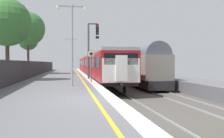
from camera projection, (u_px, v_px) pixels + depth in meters
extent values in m
cube|color=slate|center=(44.00, 112.00, 10.72)|extent=(6.40, 110.00, 1.00)
cube|color=silver|center=(112.00, 98.00, 11.17)|extent=(0.60, 110.00, 0.01)
cube|color=yellow|center=(95.00, 99.00, 11.05)|extent=(0.12, 110.00, 0.01)
cube|color=gray|center=(134.00, 119.00, 11.35)|extent=(0.07, 110.00, 0.08)
cube|color=gray|center=(165.00, 118.00, 11.58)|extent=(0.07, 110.00, 0.08)
cube|color=gray|center=(217.00, 116.00, 11.99)|extent=(0.07, 110.00, 0.08)
cube|color=maroon|center=(103.00, 65.00, 27.79)|extent=(2.80, 20.28, 2.30)
cube|color=black|center=(103.00, 77.00, 27.82)|extent=(2.64, 19.68, 0.25)
cube|color=gray|center=(103.00, 54.00, 27.76)|extent=(2.68, 20.28, 0.24)
cube|color=black|center=(90.00, 63.00, 27.55)|extent=(0.02, 18.68, 0.84)
cube|color=red|center=(94.00, 67.00, 22.56)|extent=(0.03, 1.10, 1.90)
cube|color=red|center=(87.00, 66.00, 32.57)|extent=(0.03, 1.10, 1.90)
cylinder|color=black|center=(105.00, 89.00, 20.27)|extent=(0.12, 0.84, 0.84)
cylinder|color=black|center=(124.00, 88.00, 20.52)|extent=(0.12, 0.84, 0.84)
cylinder|color=black|center=(90.00, 78.00, 35.14)|extent=(0.12, 0.84, 0.84)
cylinder|color=black|center=(102.00, 78.00, 35.40)|extent=(0.12, 0.84, 0.84)
cube|color=maroon|center=(89.00, 64.00, 48.39)|extent=(2.80, 20.28, 2.30)
cube|color=black|center=(89.00, 71.00, 48.42)|extent=(2.64, 19.68, 0.25)
cube|color=gray|center=(89.00, 58.00, 48.36)|extent=(2.68, 20.28, 0.24)
cube|color=black|center=(81.00, 63.00, 48.16)|extent=(0.02, 18.68, 0.84)
cube|color=red|center=(83.00, 65.00, 43.16)|extent=(0.03, 1.10, 1.90)
cube|color=red|center=(80.00, 65.00, 53.17)|extent=(0.03, 1.10, 1.90)
cylinder|color=black|center=(88.00, 76.00, 40.87)|extent=(0.12, 0.84, 0.84)
cylinder|color=black|center=(97.00, 76.00, 41.12)|extent=(0.12, 0.84, 0.84)
cylinder|color=black|center=(83.00, 72.00, 55.75)|extent=(0.12, 0.84, 0.84)
cylinder|color=black|center=(90.00, 72.00, 56.00)|extent=(0.12, 0.84, 0.84)
cube|color=silver|center=(121.00, 70.00, 17.83)|extent=(2.70, 0.10, 1.70)
cube|color=black|center=(121.00, 59.00, 17.80)|extent=(2.40, 0.08, 0.80)
cube|color=silver|center=(121.00, 68.00, 17.69)|extent=(0.80, 0.24, 1.80)
cylinder|color=white|center=(108.00, 81.00, 17.63)|extent=(0.18, 0.06, 0.18)
cylinder|color=white|center=(135.00, 81.00, 17.94)|extent=(0.18, 0.06, 0.18)
cylinder|color=black|center=(122.00, 85.00, 17.57)|extent=(0.20, 0.35, 0.20)
cube|color=black|center=(89.00, 56.00, 48.35)|extent=(0.60, 0.90, 0.20)
cube|color=#232326|center=(140.00, 80.00, 27.92)|extent=(2.30, 13.49, 0.79)
cube|color=gray|center=(140.00, 67.00, 27.88)|extent=(2.60, 12.69, 2.22)
cylinder|color=#515660|center=(140.00, 56.00, 27.86)|extent=(2.39, 12.29, 2.39)
cylinder|color=black|center=(146.00, 86.00, 23.12)|extent=(0.12, 0.84, 0.84)
cylinder|color=black|center=(162.00, 85.00, 23.37)|extent=(0.12, 0.84, 0.84)
cylinder|color=black|center=(124.00, 79.00, 32.47)|extent=(0.12, 0.84, 0.84)
cylinder|color=black|center=(136.00, 79.00, 32.73)|extent=(0.12, 0.84, 0.84)
cube|color=#232326|center=(117.00, 75.00, 42.01)|extent=(2.30, 13.49, 0.79)
cube|color=gray|center=(117.00, 65.00, 41.98)|extent=(2.60, 12.69, 2.22)
cylinder|color=#515660|center=(117.00, 59.00, 41.95)|extent=(2.39, 12.29, 2.39)
cylinder|color=black|center=(117.00, 77.00, 37.21)|extent=(0.12, 0.84, 0.84)
cylinder|color=black|center=(128.00, 77.00, 37.46)|extent=(0.12, 0.84, 0.84)
cylinder|color=black|center=(108.00, 74.00, 46.57)|extent=(0.12, 0.84, 0.84)
cylinder|color=black|center=(116.00, 74.00, 46.82)|extent=(0.12, 0.84, 0.84)
cylinder|color=#47474C|center=(89.00, 51.00, 24.67)|extent=(0.18, 0.18, 5.30)
cube|color=#47474C|center=(93.00, 24.00, 24.68)|extent=(0.90, 0.12, 0.12)
cube|color=black|center=(97.00, 30.00, 24.76)|extent=(0.28, 0.20, 1.00)
cylinder|color=red|center=(97.00, 26.00, 24.63)|extent=(0.16, 0.04, 0.16)
cylinder|color=black|center=(97.00, 29.00, 24.64)|extent=(0.16, 0.04, 0.16)
cylinder|color=black|center=(97.00, 33.00, 24.65)|extent=(0.16, 0.04, 0.16)
cube|color=black|center=(97.00, 37.00, 24.77)|extent=(0.32, 0.16, 0.24)
cylinder|color=#59595B|center=(91.00, 68.00, 20.32)|extent=(0.08, 0.08, 2.21)
cylinder|color=black|center=(91.00, 54.00, 20.29)|extent=(0.59, 0.02, 0.59)
cylinder|color=silver|center=(91.00, 54.00, 20.28)|extent=(0.56, 0.02, 0.56)
cube|color=black|center=(91.00, 54.00, 20.26)|extent=(0.24, 0.01, 0.18)
cylinder|color=#93999E|center=(72.00, 46.00, 17.06)|extent=(0.14, 0.14, 5.39)
cube|color=#93999E|center=(79.00, 7.00, 17.07)|extent=(0.90, 0.08, 0.08)
cylinder|color=silver|center=(86.00, 8.00, 17.15)|extent=(0.20, 0.20, 0.18)
cube|color=#93999E|center=(65.00, 6.00, 16.93)|extent=(0.90, 0.08, 0.08)
cylinder|color=silver|center=(58.00, 7.00, 16.86)|extent=(0.20, 0.20, 0.18)
cylinder|color=#93999E|center=(71.00, 56.00, 35.80)|extent=(0.14, 0.14, 4.96)
cube|color=#93999E|center=(74.00, 39.00, 35.82)|extent=(0.90, 0.08, 0.08)
cylinder|color=silver|center=(78.00, 40.00, 35.89)|extent=(0.20, 0.20, 0.18)
cube|color=#93999E|center=(68.00, 39.00, 35.67)|extent=(0.90, 0.08, 0.08)
cylinder|color=silver|center=(65.00, 40.00, 35.60)|extent=(0.20, 0.20, 0.18)
cylinder|color=#38383D|center=(22.00, 71.00, 21.74)|extent=(0.07, 0.07, 1.71)
cylinder|color=#38383D|center=(39.00, 68.00, 33.27)|extent=(0.07, 0.07, 1.71)
cylinder|color=#38383D|center=(47.00, 67.00, 44.81)|extent=(0.07, 0.07, 1.71)
cylinder|color=#38383D|center=(52.00, 66.00, 56.34)|extent=(0.07, 0.07, 1.71)
cylinder|color=#473323|center=(28.00, 56.00, 35.61)|extent=(0.31, 0.31, 4.99)
sphere|color=#33662D|center=(28.00, 29.00, 35.51)|extent=(4.69, 4.69, 4.69)
sphere|color=#33662D|center=(27.00, 32.00, 34.94)|extent=(2.85, 2.85, 2.85)
cylinder|color=#473323|center=(28.00, 59.00, 40.48)|extent=(0.28, 0.28, 4.23)
sphere|color=#33662D|center=(28.00, 41.00, 40.41)|extent=(3.02, 3.02, 3.02)
sphere|color=#33662D|center=(25.00, 43.00, 40.17)|extent=(1.88, 1.88, 1.88)
cylinder|color=#473323|center=(7.00, 58.00, 22.73)|extent=(0.34, 0.34, 3.97)
sphere|color=#33662D|center=(7.00, 22.00, 22.65)|extent=(4.22, 4.22, 4.22)
sphere|color=#33662D|center=(2.00, 28.00, 22.56)|extent=(2.57, 2.57, 2.57)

